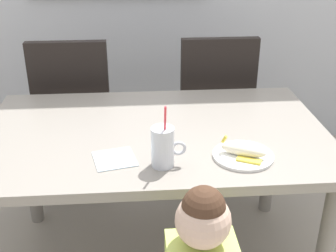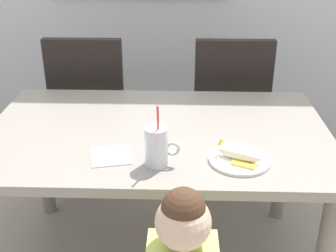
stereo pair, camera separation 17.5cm
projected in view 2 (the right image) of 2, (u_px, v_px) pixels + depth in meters
dining_table at (158, 148)px, 1.90m from camera, size 1.46×0.91×0.72m
dining_chair_left at (91, 104)px, 2.57m from camera, size 0.44×0.44×0.96m
dining_chair_right at (229, 105)px, 2.55m from camera, size 0.44×0.44×0.96m
milk_cup at (157, 149)px, 1.57m from camera, size 0.13×0.08×0.25m
snack_plate at (239, 160)px, 1.62m from camera, size 0.23×0.23×0.01m
peeled_banana at (240, 155)px, 1.60m from camera, size 0.17×0.14×0.07m
paper_napkin at (111, 156)px, 1.65m from camera, size 0.18×0.18×0.00m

